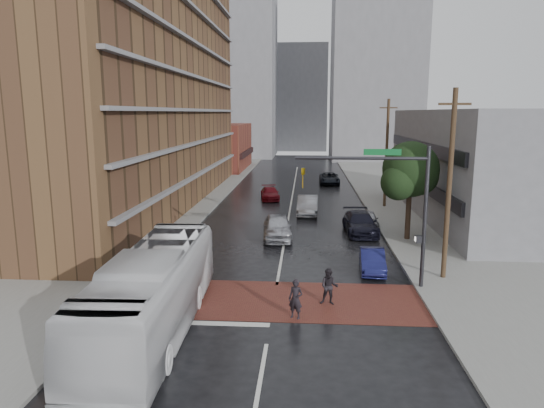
# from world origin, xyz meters

# --- Properties ---
(ground) EXTENTS (160.00, 160.00, 0.00)m
(ground) POSITION_xyz_m (0.00, 0.00, 0.00)
(ground) COLOR black
(ground) RESTS_ON ground
(crosswalk) EXTENTS (14.00, 5.00, 0.02)m
(crosswalk) POSITION_xyz_m (0.00, 0.50, 0.01)
(crosswalk) COLOR brown
(crosswalk) RESTS_ON ground
(sidewalk_west) EXTENTS (9.00, 90.00, 0.15)m
(sidewalk_west) POSITION_xyz_m (-11.50, 25.00, 0.07)
(sidewalk_west) COLOR gray
(sidewalk_west) RESTS_ON ground
(sidewalk_east) EXTENTS (9.00, 90.00, 0.15)m
(sidewalk_east) POSITION_xyz_m (11.50, 25.00, 0.07)
(sidewalk_east) COLOR gray
(sidewalk_east) RESTS_ON ground
(apartment_block) EXTENTS (10.00, 44.00, 28.00)m
(apartment_block) POSITION_xyz_m (-14.00, 24.00, 14.00)
(apartment_block) COLOR brown
(apartment_block) RESTS_ON ground
(storefront_west) EXTENTS (8.00, 16.00, 7.00)m
(storefront_west) POSITION_xyz_m (-12.00, 54.00, 3.50)
(storefront_west) COLOR brown
(storefront_west) RESTS_ON ground
(building_east) EXTENTS (11.00, 26.00, 9.00)m
(building_east) POSITION_xyz_m (16.50, 20.00, 4.50)
(building_east) COLOR gray
(building_east) RESTS_ON ground
(distant_tower_west) EXTENTS (18.00, 16.00, 32.00)m
(distant_tower_west) POSITION_xyz_m (-14.00, 78.00, 16.00)
(distant_tower_west) COLOR gray
(distant_tower_west) RESTS_ON ground
(distant_tower_east) EXTENTS (16.00, 14.00, 36.00)m
(distant_tower_east) POSITION_xyz_m (14.00, 72.00, 18.00)
(distant_tower_east) COLOR gray
(distant_tower_east) RESTS_ON ground
(distant_tower_center) EXTENTS (12.00, 10.00, 24.00)m
(distant_tower_center) POSITION_xyz_m (0.00, 95.00, 12.00)
(distant_tower_center) COLOR gray
(distant_tower_center) RESTS_ON ground
(street_tree) EXTENTS (4.20, 4.10, 6.90)m
(street_tree) POSITION_xyz_m (8.52, 12.03, 4.73)
(street_tree) COLOR #332319
(street_tree) RESTS_ON ground
(signal_mast) EXTENTS (6.50, 0.30, 7.20)m
(signal_mast) POSITION_xyz_m (5.85, 2.50, 4.73)
(signal_mast) COLOR #2D2D33
(signal_mast) RESTS_ON ground
(utility_pole_near) EXTENTS (1.60, 0.26, 10.00)m
(utility_pole_near) POSITION_xyz_m (8.80, 4.00, 5.14)
(utility_pole_near) COLOR #473321
(utility_pole_near) RESTS_ON ground
(utility_pole_far) EXTENTS (1.60, 0.26, 10.00)m
(utility_pole_far) POSITION_xyz_m (8.80, 24.00, 5.14)
(utility_pole_far) COLOR #473321
(utility_pole_far) RESTS_ON ground
(transit_bus) EXTENTS (3.28, 12.34, 3.41)m
(transit_bus) POSITION_xyz_m (-4.62, -3.18, 1.71)
(transit_bus) COLOR silver
(transit_bus) RESTS_ON ground
(pedestrian_a) EXTENTS (0.75, 0.63, 1.75)m
(pedestrian_a) POSITION_xyz_m (1.06, -1.50, 0.88)
(pedestrian_a) COLOR black
(pedestrian_a) RESTS_ON ground
(pedestrian_b) EXTENTS (0.92, 0.76, 1.72)m
(pedestrian_b) POSITION_xyz_m (2.57, 0.16, 0.86)
(pedestrian_b) COLOR black
(pedestrian_b) RESTS_ON ground
(car_travel_a) EXTENTS (2.40, 5.12, 1.69)m
(car_travel_a) POSITION_xyz_m (-0.53, 11.89, 0.85)
(car_travel_a) COLOR #B0B1B8
(car_travel_a) RESTS_ON ground
(car_travel_b) EXTENTS (1.85, 5.01, 1.64)m
(car_travel_b) POSITION_xyz_m (1.60, 20.31, 0.82)
(car_travel_b) COLOR #94959B
(car_travel_b) RESTS_ON ground
(car_travel_c) EXTENTS (2.37, 4.58, 1.27)m
(car_travel_c) POSITION_xyz_m (-2.23, 27.57, 0.63)
(car_travel_c) COLOR maroon
(car_travel_c) RESTS_ON ground
(suv_travel) EXTENTS (2.42, 5.21, 1.45)m
(suv_travel) POSITION_xyz_m (4.34, 38.74, 0.72)
(suv_travel) COLOR black
(suv_travel) RESTS_ON ground
(car_parked_near) EXTENTS (1.55, 3.86, 1.25)m
(car_parked_near) POSITION_xyz_m (5.20, 5.13, 0.62)
(car_parked_near) COLOR #16194F
(car_parked_near) RESTS_ON ground
(car_parked_mid) EXTENTS (2.46, 5.46, 1.55)m
(car_parked_mid) POSITION_xyz_m (5.46, 13.86, 0.78)
(car_parked_mid) COLOR black
(car_parked_mid) RESTS_ON ground
(car_parked_far) EXTENTS (1.52, 3.63, 1.23)m
(car_parked_far) POSITION_xyz_m (6.30, 16.00, 0.61)
(car_parked_far) COLOR #98999F
(car_parked_far) RESTS_ON ground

